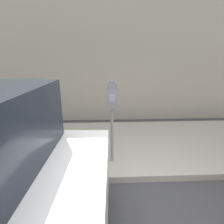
{
  "coord_description": "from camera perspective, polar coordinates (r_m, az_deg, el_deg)",
  "views": [
    {
      "loc": [
        -0.41,
        -1.84,
        2.19
      ],
      "look_at": [
        -0.27,
        1.34,
        1.2
      ],
      "focal_mm": 28.0,
      "sensor_mm": 36.0,
      "label": 1
    }
  ],
  "objects": [
    {
      "name": "sidewalk",
      "position": [
        4.59,
        2.88,
        -10.31
      ],
      "size": [
        24.0,
        2.8,
        0.13
      ],
      "color": "#BCB7AD",
      "rests_on": "ground_plane"
    },
    {
      "name": "parking_meter",
      "position": [
        3.29,
        0.0,
        2.52
      ],
      "size": [
        0.2,
        0.15,
        1.65
      ],
      "color": "gray",
      "rests_on": "sidewalk"
    },
    {
      "name": "building_facade",
      "position": [
        6.32,
        1.32,
        26.93
      ],
      "size": [
        24.0,
        0.3,
        6.49
      ],
      "color": "beige",
      "rests_on": "ground_plane"
    },
    {
      "name": "ground_plane",
      "position": [
        2.89,
        7.61,
        -32.15
      ],
      "size": [
        60.0,
        60.0,
        0.0
      ],
      "primitive_type": "plane",
      "color": "#47474C"
    }
  ]
}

